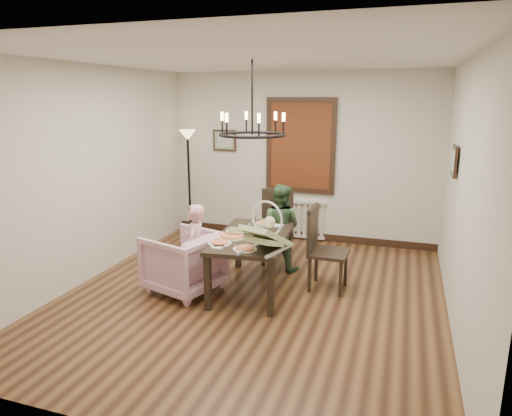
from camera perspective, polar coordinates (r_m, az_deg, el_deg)
The scene contains 17 objects.
room_shell at distance 5.63m, azimuth 0.76°, elevation 3.65°, with size 4.51×5.00×2.81m.
dining_table at distance 5.70m, azimuth -0.45°, elevation -4.26°, with size 1.01×1.59×0.71m.
chair_far at distance 6.68m, azimuth 2.67°, elevation -2.32°, with size 0.47×0.47×1.08m, color black, non-canonical shape.
chair_right at distance 5.81m, azimuth 9.10°, elevation -5.01°, with size 0.47×0.47×1.07m, color black, non-canonical shape.
armchair at distance 5.80m, azimuth -8.99°, elevation -6.67°, with size 0.81×0.83×0.76m, color beige.
elderly_woman at distance 5.67m, azimuth -7.64°, elevation -6.13°, with size 0.34×0.23×0.94m, color #D9999B.
seated_man at distance 6.43m, azimuth 3.01°, elevation -3.29°, with size 0.49×0.38×1.01m, color #385A36.
baby_bouncer at distance 5.07m, azimuth 1.20°, elevation -3.26°, with size 0.43×0.59×0.39m, color #BFD291, non-canonical shape.
salad_bowl at distance 5.70m, azimuth -2.39°, elevation -2.99°, with size 0.31×0.31×0.08m, color white.
pizza_platter at distance 5.58m, azimuth -3.03°, elevation -3.55°, with size 0.34×0.34×0.04m, color tan.
drinking_glass at distance 5.71m, azimuth -0.61°, elevation -2.60°, with size 0.07×0.07×0.14m, color silver.
window_blinds at distance 7.60m, azimuth 5.58°, elevation 7.74°, with size 1.00×0.03×1.40m, color maroon.
radiator at distance 7.85m, azimuth 5.41°, elevation -1.36°, with size 0.92×0.12×0.62m, color silver, non-canonical shape.
picture_back at distance 8.01m, azimuth -3.94°, elevation 8.43°, with size 0.42×0.03×0.36m, color black.
picture_right at distance 5.89m, azimuth 23.53°, elevation 5.42°, with size 0.42×0.03×0.36m, color black.
floor_lamp at distance 8.06m, azimuth -8.35°, elevation 2.96°, with size 0.30×0.30×1.80m, color black, non-canonical shape.
chandelier at distance 5.44m, azimuth -0.48°, elevation 9.15°, with size 0.80×0.80×0.04m, color black.
Camera 1 is at (1.67, -4.92, 2.38)m, focal length 32.00 mm.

